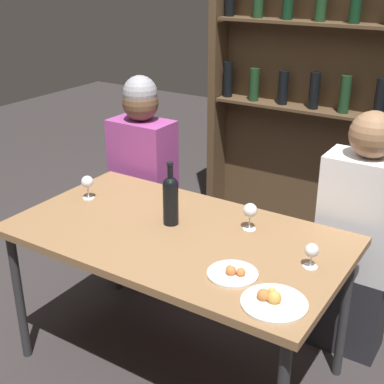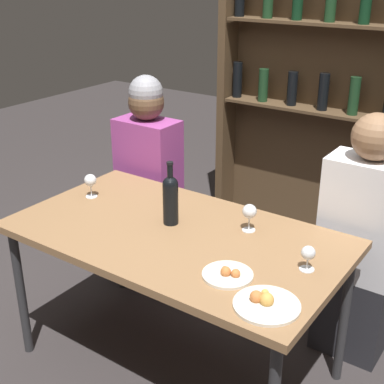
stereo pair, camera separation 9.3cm
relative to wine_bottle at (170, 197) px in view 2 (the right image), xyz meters
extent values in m
plane|color=#332D2D|center=(0.07, -0.06, -0.87)|extent=(10.00, 10.00, 0.00)
cube|color=olive|center=(0.07, -0.06, -0.15)|extent=(1.50, 0.85, 0.04)
cylinder|color=#2D2D30|center=(-0.62, -0.42, -0.52)|extent=(0.04, 0.04, 0.71)
cylinder|color=#2D2D30|center=(-0.62, 0.30, -0.52)|extent=(0.04, 0.04, 0.71)
cylinder|color=#2D2D30|center=(0.76, 0.30, -0.52)|extent=(0.04, 0.04, 0.71)
cube|color=#4C3823|center=(0.07, 1.66, 0.23)|extent=(1.45, 0.02, 2.21)
cube|color=#4C3823|center=(-0.66, 1.55, 0.23)|extent=(0.06, 0.18, 2.21)
cube|color=#4C3823|center=(0.07, 1.55, 0.08)|extent=(1.37, 0.18, 0.02)
cylinder|color=black|center=(-0.57, 1.55, 0.21)|extent=(0.07, 0.07, 0.25)
cylinder|color=#19381E|center=(-0.36, 1.54, 0.20)|extent=(0.07, 0.07, 0.22)
cylinder|color=black|center=(-0.14, 1.56, 0.20)|extent=(0.07, 0.07, 0.23)
cylinder|color=black|center=(0.08, 1.55, 0.21)|extent=(0.07, 0.07, 0.24)
cylinder|color=#19381E|center=(0.28, 1.55, 0.21)|extent=(0.07, 0.07, 0.24)
cube|color=#4C3823|center=(0.07, 1.55, 0.63)|extent=(1.37, 0.18, 0.02)
cylinder|color=black|center=(-0.15, 1.55, 0.76)|extent=(0.07, 0.07, 0.24)
cylinder|color=#19381E|center=(0.07, 1.55, 0.75)|extent=(0.07, 0.07, 0.22)
cylinder|color=black|center=(0.29, 1.55, 0.76)|extent=(0.07, 0.07, 0.24)
cylinder|color=black|center=(0.00, 0.00, -0.03)|extent=(0.07, 0.07, 0.19)
sphere|color=black|center=(0.00, 0.00, 0.06)|extent=(0.07, 0.07, 0.07)
cylinder|color=black|center=(0.00, 0.00, 0.11)|extent=(0.03, 0.03, 0.09)
cylinder|color=black|center=(0.00, 0.00, 0.17)|extent=(0.03, 0.03, 0.01)
cylinder|color=silver|center=(0.68, -0.02, -0.13)|extent=(0.06, 0.06, 0.00)
cylinder|color=silver|center=(0.68, -0.02, -0.10)|extent=(0.01, 0.01, 0.06)
sphere|color=silver|center=(0.68, -0.02, -0.05)|extent=(0.06, 0.06, 0.06)
cylinder|color=silver|center=(0.33, 0.14, -0.13)|extent=(0.06, 0.06, 0.00)
cylinder|color=silver|center=(0.33, 0.14, -0.09)|extent=(0.01, 0.01, 0.07)
sphere|color=silver|center=(0.33, 0.14, -0.03)|extent=(0.07, 0.07, 0.07)
cylinder|color=silver|center=(-0.52, 0.01, -0.13)|extent=(0.06, 0.06, 0.00)
cylinder|color=silver|center=(-0.52, 0.01, -0.09)|extent=(0.01, 0.01, 0.07)
sphere|color=silver|center=(-0.52, 0.01, -0.04)|extent=(0.06, 0.06, 0.06)
cylinder|color=silver|center=(0.45, -0.24, -0.12)|extent=(0.20, 0.20, 0.01)
sphere|color=#C67038|center=(0.49, -0.24, -0.11)|extent=(0.04, 0.04, 0.04)
sphere|color=#C67038|center=(0.44, -0.23, -0.11)|extent=(0.03, 0.03, 0.03)
sphere|color=#C67038|center=(0.45, -0.25, -0.11)|extent=(0.04, 0.04, 0.04)
cylinder|color=silver|center=(0.67, -0.33, -0.12)|extent=(0.24, 0.24, 0.01)
sphere|color=gold|center=(0.64, -0.29, -0.11)|extent=(0.03, 0.03, 0.03)
sphere|color=gold|center=(0.67, -0.33, -0.10)|extent=(0.05, 0.05, 0.05)
sphere|color=#C67038|center=(0.63, -0.33, -0.10)|extent=(0.05, 0.05, 0.05)
cube|color=#26262B|center=(-0.58, 0.54, -0.65)|extent=(0.33, 0.22, 0.45)
cube|color=#9E3F8C|center=(-0.58, 0.54, -0.14)|extent=(0.37, 0.22, 0.57)
sphere|color=brown|center=(-0.58, 0.54, 0.25)|extent=(0.21, 0.21, 0.21)
sphere|color=gray|center=(-0.58, 0.54, 0.31)|extent=(0.20, 0.20, 0.20)
cube|color=#26262B|center=(0.73, 0.54, -0.65)|extent=(0.34, 0.22, 0.45)
cube|color=white|center=(0.73, 0.54, -0.13)|extent=(0.38, 0.22, 0.59)
sphere|color=#8C6647|center=(0.73, 0.54, 0.28)|extent=(0.21, 0.21, 0.21)
camera|label=1|loc=(1.27, -1.81, 0.98)|focal=50.00mm
camera|label=2|loc=(1.35, -1.76, 0.98)|focal=50.00mm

